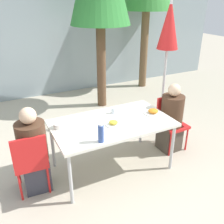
{
  "coord_description": "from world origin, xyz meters",
  "views": [
    {
      "loc": [
        -1.35,
        -2.69,
        2.32
      ],
      "look_at": [
        0.0,
        0.0,
        0.9
      ],
      "focal_mm": 40.0,
      "sensor_mm": 36.0,
      "label": 1
    }
  ],
  "objects_px": {
    "chair_left": "(31,160)",
    "bottle": "(101,133)",
    "person_right": "(171,120)",
    "drinking_cup": "(113,110)",
    "salad_bowl": "(59,126)",
    "person_left": "(34,153)",
    "chair_right": "(170,119)",
    "closed_umbrella": "(168,32)"
  },
  "relations": [
    {
      "from": "chair_right",
      "to": "bottle",
      "type": "distance_m",
      "value": 1.58
    },
    {
      "from": "bottle",
      "to": "drinking_cup",
      "type": "xyz_separation_m",
      "value": [
        0.49,
        0.63,
        -0.07
      ]
    },
    {
      "from": "closed_umbrella",
      "to": "salad_bowl",
      "type": "bearing_deg",
      "value": -163.94
    },
    {
      "from": "person_right",
      "to": "drinking_cup",
      "type": "relative_size",
      "value": 12.74
    },
    {
      "from": "person_left",
      "to": "drinking_cup",
      "type": "height_order",
      "value": "person_left"
    },
    {
      "from": "chair_left",
      "to": "chair_right",
      "type": "bearing_deg",
      "value": 6.72
    },
    {
      "from": "person_right",
      "to": "closed_umbrella",
      "type": "xyz_separation_m",
      "value": [
        0.4,
        0.75,
        1.23
      ]
    },
    {
      "from": "chair_left",
      "to": "chair_right",
      "type": "relative_size",
      "value": 1.0
    },
    {
      "from": "drinking_cup",
      "to": "closed_umbrella",
      "type": "bearing_deg",
      "value": 22.4
    },
    {
      "from": "chair_right",
      "to": "closed_umbrella",
      "type": "bearing_deg",
      "value": -118.91
    },
    {
      "from": "chair_left",
      "to": "chair_right",
      "type": "height_order",
      "value": "same"
    },
    {
      "from": "salad_bowl",
      "to": "person_left",
      "type": "bearing_deg",
      "value": -165.63
    },
    {
      "from": "person_right",
      "to": "drinking_cup",
      "type": "distance_m",
      "value": 0.98
    },
    {
      "from": "person_left",
      "to": "closed_umbrella",
      "type": "relative_size",
      "value": 0.5
    },
    {
      "from": "bottle",
      "to": "drinking_cup",
      "type": "relative_size",
      "value": 2.63
    },
    {
      "from": "closed_umbrella",
      "to": "salad_bowl",
      "type": "relative_size",
      "value": 16.27
    },
    {
      "from": "chair_right",
      "to": "salad_bowl",
      "type": "relative_size",
      "value": 6.12
    },
    {
      "from": "bottle",
      "to": "salad_bowl",
      "type": "height_order",
      "value": "bottle"
    },
    {
      "from": "drinking_cup",
      "to": "chair_left",
      "type": "bearing_deg",
      "value": -168.82
    },
    {
      "from": "chair_left",
      "to": "closed_umbrella",
      "type": "bearing_deg",
      "value": 20.76
    },
    {
      "from": "chair_left",
      "to": "bottle",
      "type": "xyz_separation_m",
      "value": [
        0.78,
        -0.38,
        0.37
      ]
    },
    {
      "from": "person_left",
      "to": "chair_right",
      "type": "xyz_separation_m",
      "value": [
        2.17,
        0.04,
        -0.04
      ]
    },
    {
      "from": "closed_umbrella",
      "to": "person_left",
      "type": "bearing_deg",
      "value": -164.19
    },
    {
      "from": "closed_umbrella",
      "to": "drinking_cup",
      "type": "bearing_deg",
      "value": -157.6
    },
    {
      "from": "person_right",
      "to": "chair_left",
      "type": "bearing_deg",
      "value": -0.55
    },
    {
      "from": "chair_left",
      "to": "drinking_cup",
      "type": "xyz_separation_m",
      "value": [
        1.26,
        0.25,
        0.3
      ]
    },
    {
      "from": "chair_left",
      "to": "person_right",
      "type": "height_order",
      "value": "person_right"
    },
    {
      "from": "person_left",
      "to": "drinking_cup",
      "type": "relative_size",
      "value": 13.02
    },
    {
      "from": "person_left",
      "to": "chair_right",
      "type": "relative_size",
      "value": 1.34
    },
    {
      "from": "chair_right",
      "to": "person_left",
      "type": "bearing_deg",
      "value": -0.42
    },
    {
      "from": "chair_left",
      "to": "drinking_cup",
      "type": "height_order",
      "value": "chair_left"
    },
    {
      "from": "chair_left",
      "to": "person_left",
      "type": "bearing_deg",
      "value": 58.1
    },
    {
      "from": "chair_left",
      "to": "person_right",
      "type": "xyz_separation_m",
      "value": [
        2.18,
        0.04,
        0.03
      ]
    },
    {
      "from": "closed_umbrella",
      "to": "bottle",
      "type": "xyz_separation_m",
      "value": [
        -1.8,
        -1.17,
        -0.89
      ]
    },
    {
      "from": "person_left",
      "to": "bottle",
      "type": "height_order",
      "value": "person_left"
    },
    {
      "from": "chair_right",
      "to": "salad_bowl",
      "type": "bearing_deg",
      "value": -3.24
    },
    {
      "from": "bottle",
      "to": "drinking_cup",
      "type": "bearing_deg",
      "value": 52.41
    },
    {
      "from": "person_right",
      "to": "drinking_cup",
      "type": "xyz_separation_m",
      "value": [
        -0.92,
        0.21,
        0.27
      ]
    },
    {
      "from": "bottle",
      "to": "salad_bowl",
      "type": "relative_size",
      "value": 1.66
    },
    {
      "from": "closed_umbrella",
      "to": "bottle",
      "type": "distance_m",
      "value": 2.33
    },
    {
      "from": "chair_left",
      "to": "bottle",
      "type": "height_order",
      "value": "bottle"
    },
    {
      "from": "chair_right",
      "to": "bottle",
      "type": "xyz_separation_m",
      "value": [
        -1.45,
        -0.5,
        0.37
      ]
    }
  ]
}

